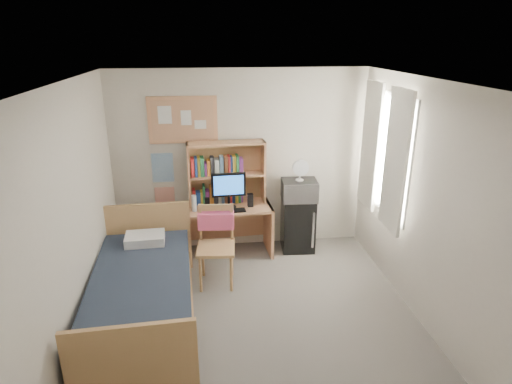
{
  "coord_description": "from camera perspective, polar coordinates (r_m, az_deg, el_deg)",
  "views": [
    {
      "loc": [
        -0.5,
        -3.79,
        2.99
      ],
      "look_at": [
        0.12,
        1.2,
        1.15
      ],
      "focal_mm": 30.0,
      "sensor_mm": 36.0,
      "label": 1
    }
  ],
  "objects": [
    {
      "name": "water_bottle",
      "position": [
        5.85,
        -8.26,
        -1.5
      ],
      "size": [
        0.07,
        0.07,
        0.23
      ],
      "primitive_type": "cylinder",
      "rotation": [
        0.0,
        0.0,
        0.06
      ],
      "color": "silver",
      "rests_on": "desk"
    },
    {
      "name": "microwave",
      "position": [
        6.12,
        5.78,
        0.27
      ],
      "size": [
        0.52,
        0.41,
        0.29
      ],
      "primitive_type": "cube",
      "rotation": [
        0.0,
        0.0,
        -0.07
      ],
      "color": "silver",
      "rests_on": "mini_fridge"
    },
    {
      "name": "poster_wave",
      "position": [
        6.17,
        -12.35,
        3.18
      ],
      "size": [
        0.3,
        0.01,
        0.42
      ],
      "primitive_type": "cube",
      "color": "#2A6BA8",
      "rests_on": "wall_back"
    },
    {
      "name": "wall_left",
      "position": [
        4.35,
        -23.87,
        -4.62
      ],
      "size": [
        0.04,
        4.2,
        2.6
      ],
      "primitive_type": "cube",
      "color": "beige",
      "rests_on": "floor"
    },
    {
      "name": "wall_right",
      "position": [
        4.75,
        22.54,
        -2.41
      ],
      "size": [
        0.04,
        4.2,
        2.6
      ],
      "primitive_type": "cube",
      "color": "beige",
      "rests_on": "floor"
    },
    {
      "name": "keyboard",
      "position": [
        5.83,
        -3.45,
        -2.51
      ],
      "size": [
        0.42,
        0.16,
        0.02
      ],
      "primitive_type": "cube",
      "rotation": [
        0.0,
        0.0,
        0.06
      ],
      "color": "black",
      "rests_on": "desk"
    },
    {
      "name": "speaker_right",
      "position": [
        5.97,
        -0.77,
        -1.09
      ],
      "size": [
        0.08,
        0.08,
        0.18
      ],
      "primitive_type": "cube",
      "rotation": [
        0.0,
        0.0,
        0.06
      ],
      "color": "black",
      "rests_on": "desk"
    },
    {
      "name": "floor",
      "position": [
        4.86,
        0.39,
        -18.05
      ],
      "size": [
        3.6,
        4.2,
        0.02
      ],
      "primitive_type": "cube",
      "color": "slate",
      "rests_on": "ground"
    },
    {
      "name": "bed",
      "position": [
        4.98,
        -14.84,
        -13.45
      ],
      "size": [
        1.18,
        2.2,
        0.59
      ],
      "primitive_type": "cube",
      "rotation": [
        0.0,
        0.0,
        0.05
      ],
      "color": "#1B2332",
      "rests_on": "floor"
    },
    {
      "name": "window_unit",
      "position": [
        5.65,
        16.74,
        4.95
      ],
      "size": [
        0.1,
        1.4,
        1.7
      ],
      "primitive_type": "cube",
      "color": "white",
      "rests_on": "wall_right"
    },
    {
      "name": "mini_fridge",
      "position": [
        6.34,
        5.59,
        -4.23
      ],
      "size": [
        0.49,
        0.49,
        0.79
      ],
      "primitive_type": "cube",
      "rotation": [
        0.0,
        0.0,
        -0.07
      ],
      "color": "black",
      "rests_on": "floor"
    },
    {
      "name": "pillow",
      "position": [
        5.46,
        -14.58,
        -6.03
      ],
      "size": [
        0.48,
        0.35,
        0.11
      ],
      "primitive_type": "cube",
      "rotation": [
        0.0,
        0.0,
        0.05
      ],
      "color": "silver",
      "rests_on": "bed"
    },
    {
      "name": "wall_back",
      "position": [
        6.15,
        -2.11,
        4.09
      ],
      "size": [
        3.6,
        0.04,
        2.6
      ],
      "primitive_type": "cube",
      "color": "beige",
      "rests_on": "floor"
    },
    {
      "name": "desk",
      "position": [
        6.17,
        -3.61,
        -5.11
      ],
      "size": [
        1.23,
        0.66,
        0.75
      ],
      "primitive_type": "cube",
      "rotation": [
        0.0,
        0.0,
        0.06
      ],
      "color": "tan",
      "rests_on": "floor"
    },
    {
      "name": "curtain_left",
      "position": [
        5.29,
        18.11,
        3.8
      ],
      "size": [
        0.04,
        0.55,
        1.7
      ],
      "primitive_type": "cube",
      "color": "white",
      "rests_on": "wall_right"
    },
    {
      "name": "desk_fan",
      "position": [
        6.03,
        5.87,
        2.81
      ],
      "size": [
        0.24,
        0.24,
        0.28
      ],
      "primitive_type": "cylinder",
      "rotation": [
        0.0,
        0.0,
        -0.07
      ],
      "color": "silver",
      "rests_on": "microwave"
    },
    {
      "name": "curtain_right",
      "position": [
        6.0,
        14.99,
        5.96
      ],
      "size": [
        0.04,
        0.55,
        1.7
      ],
      "primitive_type": "cube",
      "color": "white",
      "rests_on": "wall_right"
    },
    {
      "name": "hoodie",
      "position": [
        5.46,
        -5.35,
        -3.8
      ],
      "size": [
        0.47,
        0.18,
        0.22
      ],
      "primitive_type": "cube",
      "rotation": [
        0.0,
        0.0,
        -0.09
      ],
      "color": "#FF618C",
      "rests_on": "desk_chair"
    },
    {
      "name": "wall_front",
      "position": [
        2.44,
        7.43,
        -23.87
      ],
      "size": [
        3.6,
        0.04,
        2.6
      ],
      "primitive_type": "cube",
      "color": "beige",
      "rests_on": "floor"
    },
    {
      "name": "desk_chair",
      "position": [
        5.4,
        -5.36,
        -7.38
      ],
      "size": [
        0.55,
        0.55,
        1.02
      ],
      "primitive_type": "cube",
      "rotation": [
        0.0,
        0.0,
        -0.09
      ],
      "color": "tan",
      "rests_on": "floor"
    },
    {
      "name": "poster_japan",
      "position": [
        6.31,
        -12.03,
        -0.91
      ],
      "size": [
        0.28,
        0.01,
        0.36
      ],
      "primitive_type": "cube",
      "color": "#DA4726",
      "rests_on": "wall_back"
    },
    {
      "name": "monitor",
      "position": [
        5.87,
        -3.67,
        0.16
      ],
      "size": [
        0.47,
        0.06,
        0.5
      ],
      "primitive_type": "cube",
      "rotation": [
        0.0,
        0.0,
        0.06
      ],
      "color": "black",
      "rests_on": "desk"
    },
    {
      "name": "bulletin_board",
      "position": [
        5.98,
        -9.74,
        9.46
      ],
      "size": [
        0.94,
        0.03,
        0.64
      ],
      "primitive_type": "cube",
      "color": "tan",
      "rests_on": "wall_back"
    },
    {
      "name": "speaker_left",
      "position": [
        5.91,
        -6.52,
        -1.55
      ],
      "size": [
        0.07,
        0.07,
        0.16
      ],
      "primitive_type": "cube",
      "rotation": [
        0.0,
        0.0,
        0.06
      ],
      "color": "black",
      "rests_on": "desk"
    },
    {
      "name": "hutch",
      "position": [
        6.01,
        -3.95,
        2.55
      ],
      "size": [
        1.09,
        0.34,
        0.88
      ],
      "primitive_type": "cube",
      "rotation": [
        0.0,
        0.0,
        0.06
      ],
      "color": "tan",
      "rests_on": "desk"
    },
    {
      "name": "ceiling",
      "position": [
        3.85,
        0.49,
        14.24
      ],
      "size": [
        3.6,
        4.2,
        0.02
      ],
      "primitive_type": "cube",
      "color": "white",
      "rests_on": "wall_back"
    }
  ]
}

